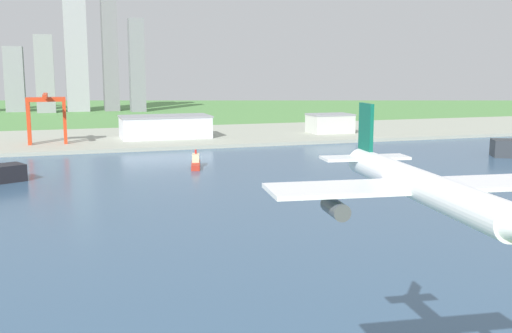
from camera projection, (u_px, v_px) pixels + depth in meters
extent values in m
plane|color=#568F49|center=(188.00, 185.00, 277.63)|extent=(2400.00, 2400.00, 0.00)
cube|color=#385675|center=(221.00, 215.00, 221.24)|extent=(840.00, 360.00, 0.15)
cube|color=#A2A796|center=(138.00, 138.00, 455.96)|extent=(840.00, 140.00, 2.50)
cylinder|color=white|center=(417.00, 184.00, 66.13)|extent=(7.46, 34.74, 3.47)
cube|color=white|center=(410.00, 186.00, 67.88)|extent=(33.13, 11.32, 0.50)
cube|color=#0C5947|center=(366.00, 135.00, 80.57)|extent=(0.98, 4.18, 8.34)
cube|color=white|center=(365.00, 158.00, 81.08)|extent=(12.05, 5.13, 0.36)
cylinder|color=#4C4F54|center=(487.00, 201.00, 68.92)|extent=(2.46, 5.03, 1.91)
cylinder|color=#4C4F54|center=(335.00, 208.00, 65.46)|extent=(2.46, 5.03, 1.91)
cube|color=#B22D1E|center=(196.00, 165.00, 325.77)|extent=(9.47, 22.92, 2.76)
cube|color=beige|center=(196.00, 158.00, 328.28)|extent=(5.51, 8.74, 4.32)
cylinder|color=red|center=(196.00, 152.00, 328.85)|extent=(1.08, 1.08, 2.21)
cube|color=red|center=(29.00, 124.00, 399.93)|extent=(2.20, 2.20, 28.63)
cube|color=red|center=(65.00, 123.00, 406.86)|extent=(2.20, 2.20, 28.63)
cube|color=red|center=(29.00, 123.00, 407.44)|extent=(2.20, 2.20, 28.63)
cube|color=red|center=(65.00, 122.00, 414.37)|extent=(2.20, 2.20, 28.63)
cube|color=red|center=(46.00, 99.00, 404.61)|extent=(25.37, 10.00, 2.80)
cube|color=red|center=(45.00, 96.00, 395.25)|extent=(2.60, 37.90, 2.60)
cube|color=silver|center=(165.00, 127.00, 444.45)|extent=(64.12, 32.73, 15.16)
cube|color=gray|center=(165.00, 116.00, 443.13)|extent=(65.40, 33.38, 1.20)
cube|color=silver|center=(330.00, 124.00, 478.43)|extent=(32.79, 23.82, 13.86)
cube|color=gray|center=(330.00, 114.00, 477.22)|extent=(33.44, 24.29, 1.20)
cube|color=gray|center=(14.00, 79.00, 740.56)|extent=(22.62, 24.99, 79.23)
cube|color=gray|center=(45.00, 74.00, 721.24)|extent=(21.54, 15.89, 92.35)
cube|color=#9C9BA4|center=(76.00, 48.00, 740.60)|extent=(26.71, 25.23, 154.35)
cube|color=slate|center=(110.00, 53.00, 751.74)|extent=(17.98, 26.10, 143.51)
cube|color=gray|center=(137.00, 65.00, 740.65)|extent=(17.88, 20.36, 112.82)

